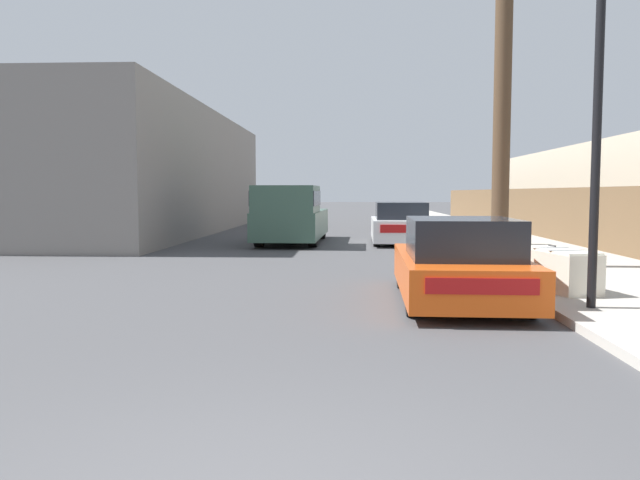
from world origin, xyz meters
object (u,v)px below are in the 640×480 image
at_px(parked_sports_car_red, 459,264).
at_px(pickup_truck, 291,215).
at_px(pedestrian, 501,213).
at_px(discarded_fridge, 559,270).
at_px(car_parked_mid, 400,224).
at_px(street_lamp, 597,117).
at_px(utility_pole, 504,42).

xyz_separation_m(parked_sports_car_red, pickup_truck, (-3.62, 10.79, 0.36)).
height_order(parked_sports_car_red, pedestrian, pedestrian).
distance_m(discarded_fridge, car_parked_mid, 10.72).
bearing_deg(street_lamp, pickup_truck, 113.95).
relative_size(street_lamp, pedestrian, 2.41).
relative_size(pickup_truck, street_lamp, 1.32).
relative_size(car_parked_mid, utility_pole, 0.44).
height_order(discarded_fridge, parked_sports_car_red, parked_sports_car_red).
distance_m(discarded_fridge, utility_pole, 5.54).
bearing_deg(street_lamp, pedestrian, 83.09).
xyz_separation_m(street_lamp, pedestrian, (1.28, 10.58, -1.62)).
bearing_deg(street_lamp, car_parked_mid, 97.64).
height_order(parked_sports_car_red, pickup_truck, pickup_truck).
relative_size(discarded_fridge, pedestrian, 0.91).
bearing_deg(pedestrian, car_parked_mid, 151.87).
distance_m(discarded_fridge, pickup_truck, 11.56).
xyz_separation_m(utility_pole, street_lamp, (0.09, -4.92, -2.16)).
height_order(parked_sports_car_red, street_lamp, street_lamp).
distance_m(utility_pole, street_lamp, 5.37).
bearing_deg(pedestrian, discarded_fridge, -97.70).
xyz_separation_m(pickup_truck, utility_pole, (5.15, -6.89, 3.90)).
relative_size(car_parked_mid, pedestrian, 2.25).
bearing_deg(car_parked_mid, parked_sports_car_red, -89.03).
xyz_separation_m(parked_sports_car_red, utility_pole, (1.53, 3.90, 4.25)).
distance_m(car_parked_mid, pedestrian, 3.33).
distance_m(parked_sports_car_red, utility_pole, 5.97).
bearing_deg(discarded_fridge, street_lamp, -105.57).
relative_size(parked_sports_car_red, pickup_truck, 0.72).
distance_m(car_parked_mid, pickup_truck, 3.64).
bearing_deg(utility_pole, pickup_truck, 126.79).
bearing_deg(parked_sports_car_red, utility_pole, 70.04).
bearing_deg(pedestrian, parked_sports_car_red, -106.92).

